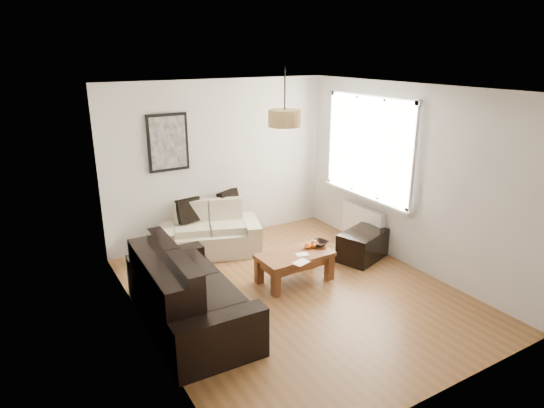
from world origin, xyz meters
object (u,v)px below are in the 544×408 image
ottoman (363,245)px  sofa_leather (190,289)px  coffee_table (295,267)px  loveseat_cream (210,229)px

ottoman → sofa_leather: bearing=-173.2°
coffee_table → ottoman: ottoman is taller
coffee_table → ottoman: 1.28m
loveseat_cream → ottoman: size_ratio=1.99×
coffee_table → ottoman: bearing=3.8°
loveseat_cream → ottoman: bearing=-18.1°
loveseat_cream → sofa_leather: size_ratio=0.75×
coffee_table → ottoman: (1.28, 0.09, 0.01)m
sofa_leather → ottoman: sofa_leather is taller
loveseat_cream → sofa_leather: sofa_leather is taller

